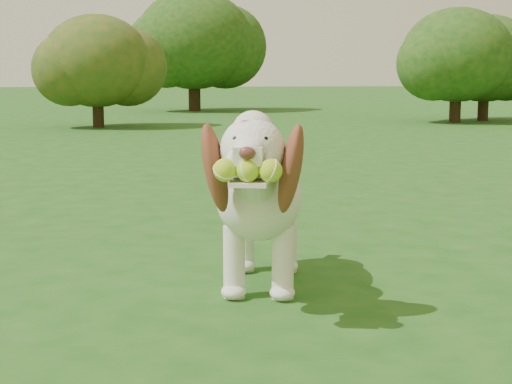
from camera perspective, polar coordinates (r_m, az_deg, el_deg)
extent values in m
plane|color=#1A4C15|center=(3.00, -7.03, -6.86)|extent=(80.00, 80.00, 0.00)
ellipsoid|color=white|center=(2.96, 0.48, -0.44)|extent=(0.40, 0.62, 0.30)
ellipsoid|color=white|center=(2.74, 0.15, -0.44)|extent=(0.35, 0.35, 0.30)
ellipsoid|color=white|center=(3.16, 0.74, -0.02)|extent=(0.32, 0.32, 0.27)
cylinder|color=white|center=(2.62, -0.05, 0.86)|extent=(0.20, 0.26, 0.23)
sphere|color=white|center=(2.49, -0.26, 3.08)|extent=(0.25, 0.25, 0.21)
sphere|color=white|center=(2.50, -0.23, 4.41)|extent=(0.16, 0.16, 0.14)
cube|color=white|center=(2.37, -0.50, 2.70)|extent=(0.11, 0.14, 0.06)
ellipsoid|color=#592D28|center=(2.31, -0.65, 2.85)|extent=(0.05, 0.04, 0.04)
cube|color=white|center=(2.37, -0.53, 0.67)|extent=(0.14, 0.15, 0.01)
ellipsoid|color=brown|center=(2.52, -3.01, 1.74)|extent=(0.15, 0.20, 0.32)
ellipsoid|color=brown|center=(2.50, 2.55, 1.68)|extent=(0.14, 0.21, 0.32)
cylinder|color=white|center=(3.27, 0.89, 0.91)|extent=(0.08, 0.15, 0.11)
cylinder|color=white|center=(2.81, -1.60, -5.10)|extent=(0.09, 0.09, 0.26)
cylinder|color=white|center=(2.80, 1.96, -5.17)|extent=(0.09, 0.09, 0.26)
cylinder|color=white|center=(3.18, -0.86, -3.45)|extent=(0.09, 0.09, 0.26)
cylinder|color=white|center=(3.17, 2.28, -3.51)|extent=(0.09, 0.09, 0.26)
sphere|color=#CFEF24|center=(2.34, -2.26, 1.61)|extent=(0.08, 0.08, 0.07)
sphere|color=#CFEF24|center=(2.33, -0.60, 1.59)|extent=(0.08, 0.08, 0.07)
sphere|color=#CFEF24|center=(2.33, 1.06, 1.58)|extent=(0.08, 0.08, 0.07)
cylinder|color=#382314|center=(12.96, 14.29, 6.21)|extent=(0.18, 0.18, 0.58)
ellipsoid|color=#154515|center=(12.96, 14.42, 9.64)|extent=(1.75, 1.75, 1.48)
cylinder|color=#382314|center=(13.52, 16.20, 6.18)|extent=(0.17, 0.17, 0.56)
ellipsoid|color=#154515|center=(13.51, 16.33, 9.32)|extent=(1.67, 1.67, 1.42)
cylinder|color=#382314|center=(16.30, -4.50, 7.28)|extent=(0.25, 0.25, 0.79)
ellipsoid|color=#154515|center=(16.30, -4.54, 10.98)|extent=(2.37, 2.37, 2.01)
cylinder|color=#382314|center=(11.67, -11.41, 5.91)|extent=(0.16, 0.16, 0.52)
ellipsoid|color=#154515|center=(11.66, -11.52, 9.33)|extent=(1.57, 1.57, 1.33)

